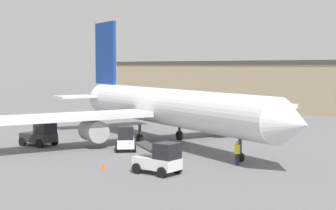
# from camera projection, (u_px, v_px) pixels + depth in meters

# --- Properties ---
(ground_plane) EXTENTS (400.00, 400.00, 0.00)m
(ground_plane) POSITION_uv_depth(u_px,v_px,m) (168.00, 144.00, 48.86)
(ground_plane) COLOR slate
(terminal_building) EXTENTS (85.74, 10.47, 8.24)m
(terminal_building) POSITION_uv_depth(u_px,v_px,m) (303.00, 86.00, 83.28)
(terminal_building) COLOR tan
(terminal_building) RESTS_ON ground_plane
(airplane) EXTENTS (36.28, 33.39, 12.46)m
(airplane) POSITION_uv_depth(u_px,v_px,m) (162.00, 106.00, 49.49)
(airplane) COLOR white
(airplane) RESTS_ON ground_plane
(ground_crew_worker) EXTENTS (0.40, 0.40, 1.84)m
(ground_crew_worker) POSITION_uv_depth(u_px,v_px,m) (237.00, 152.00, 38.15)
(ground_crew_worker) COLOR #1E2338
(ground_crew_worker) RESTS_ON ground_plane
(baggage_tug) EXTENTS (3.19, 3.03, 2.22)m
(baggage_tug) POSITION_uv_depth(u_px,v_px,m) (126.00, 140.00, 44.58)
(baggage_tug) COLOR silver
(baggage_tug) RESTS_ON ground_plane
(belt_loader_truck) EXTENTS (3.39, 2.37, 2.22)m
(belt_loader_truck) POSITION_uv_depth(u_px,v_px,m) (160.00, 159.00, 35.08)
(belt_loader_truck) COLOR silver
(belt_loader_truck) RESTS_ON ground_plane
(pushback_tug) EXTENTS (3.54, 2.80, 2.30)m
(pushback_tug) POSITION_uv_depth(u_px,v_px,m) (41.00, 134.00, 47.42)
(pushback_tug) COLOR #2D2D33
(pushback_tug) RESTS_ON ground_plane
(safety_cone_near) EXTENTS (0.36, 0.36, 0.55)m
(safety_cone_near) POSITION_uv_depth(u_px,v_px,m) (104.00, 166.00, 36.51)
(safety_cone_near) COLOR #EF590F
(safety_cone_near) RESTS_ON ground_plane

